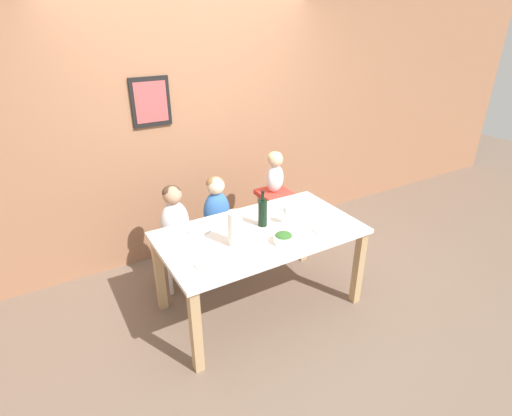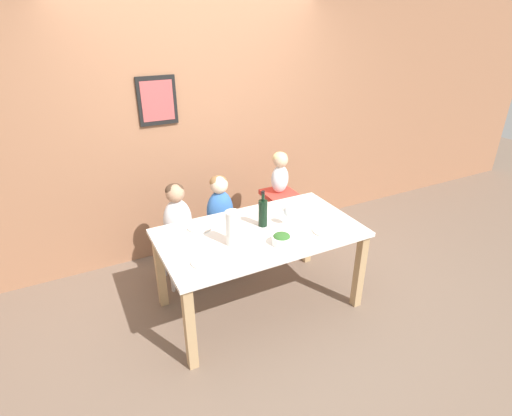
# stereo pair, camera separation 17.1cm
# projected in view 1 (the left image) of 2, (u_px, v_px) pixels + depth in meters

# --- Properties ---
(ground_plane) EXTENTS (14.00, 14.00, 0.00)m
(ground_plane) POSITION_uv_depth(u_px,v_px,m) (260.00, 303.00, 3.59)
(ground_plane) COLOR #705B4C
(wall_back) EXTENTS (10.00, 0.09, 2.70)m
(wall_back) POSITION_uv_depth(u_px,v_px,m) (195.00, 125.00, 3.96)
(wall_back) COLOR #9E6B4C
(wall_back) RESTS_ON ground_plane
(dining_table) EXTENTS (1.64, 0.91, 0.75)m
(dining_table) POSITION_uv_depth(u_px,v_px,m) (260.00, 241.00, 3.30)
(dining_table) COLOR white
(dining_table) RESTS_ON ground_plane
(chair_far_left) EXTENTS (0.37, 0.38, 0.45)m
(chair_far_left) POSITION_uv_depth(u_px,v_px,m) (178.00, 249.00, 3.72)
(chair_far_left) COLOR silver
(chair_far_left) RESTS_ON ground_plane
(chair_far_center) EXTENTS (0.37, 0.38, 0.45)m
(chair_far_center) POSITION_uv_depth(u_px,v_px,m) (218.00, 237.00, 3.91)
(chair_far_center) COLOR silver
(chair_far_center) RESTS_ON ground_plane
(chair_right_highchair) EXTENTS (0.31, 0.32, 0.71)m
(chair_right_highchair) POSITION_uv_depth(u_px,v_px,m) (274.00, 207.00, 4.13)
(chair_right_highchair) COLOR silver
(chair_right_highchair) RESTS_ON ground_plane
(person_child_left) EXTENTS (0.26, 0.19, 0.56)m
(person_child_left) POSITION_uv_depth(u_px,v_px,m) (174.00, 215.00, 3.56)
(person_child_left) COLOR silver
(person_child_left) RESTS_ON chair_far_left
(person_child_center) EXTENTS (0.26, 0.19, 0.56)m
(person_child_center) POSITION_uv_depth(u_px,v_px,m) (216.00, 204.00, 3.75)
(person_child_center) COLOR #3366B2
(person_child_center) RESTS_ON chair_far_center
(person_baby_right) EXTENTS (0.18, 0.16, 0.42)m
(person_baby_right) POSITION_uv_depth(u_px,v_px,m) (275.00, 170.00, 3.95)
(person_baby_right) COLOR silver
(person_baby_right) RESTS_ON chair_right_highchair
(wine_bottle) EXTENTS (0.08, 0.08, 0.31)m
(wine_bottle) POSITION_uv_depth(u_px,v_px,m) (263.00, 212.00, 3.29)
(wine_bottle) COLOR black
(wine_bottle) RESTS_ON dining_table
(paper_towel_roll) EXTENTS (0.11, 0.11, 0.28)m
(paper_towel_roll) POSITION_uv_depth(u_px,v_px,m) (235.00, 229.00, 3.01)
(paper_towel_roll) COLOR white
(paper_towel_roll) RESTS_ON dining_table
(wine_glass_near) EXTENTS (0.07, 0.07, 0.17)m
(wine_glass_near) POSITION_uv_depth(u_px,v_px,m) (287.00, 211.00, 3.32)
(wine_glass_near) COLOR white
(wine_glass_near) RESTS_ON dining_table
(salad_bowl_large) EXTENTS (0.15, 0.15, 0.09)m
(salad_bowl_large) POSITION_uv_depth(u_px,v_px,m) (284.00, 238.00, 3.07)
(salad_bowl_large) COLOR white
(salad_bowl_large) RESTS_ON dining_table
(dinner_plate_front_left) EXTENTS (0.21, 0.21, 0.01)m
(dinner_plate_front_left) POSITION_uv_depth(u_px,v_px,m) (209.00, 263.00, 2.83)
(dinner_plate_front_left) COLOR silver
(dinner_plate_front_left) RESTS_ON dining_table
(dinner_plate_back_left) EXTENTS (0.21, 0.21, 0.01)m
(dinner_plate_back_left) POSITION_uv_depth(u_px,v_px,m) (200.00, 229.00, 3.28)
(dinner_plate_back_left) COLOR silver
(dinner_plate_back_left) RESTS_ON dining_table
(dinner_plate_back_right) EXTENTS (0.21, 0.21, 0.01)m
(dinner_plate_back_right) POSITION_uv_depth(u_px,v_px,m) (292.00, 208.00, 3.63)
(dinner_plate_back_right) COLOR silver
(dinner_plate_back_right) RESTS_ON dining_table
(dinner_plate_front_right) EXTENTS (0.21, 0.21, 0.01)m
(dinner_plate_front_right) POSITION_uv_depth(u_px,v_px,m) (325.00, 229.00, 3.28)
(dinner_plate_front_right) COLOR silver
(dinner_plate_front_right) RESTS_ON dining_table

